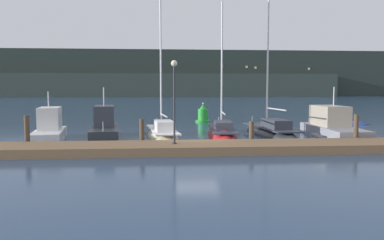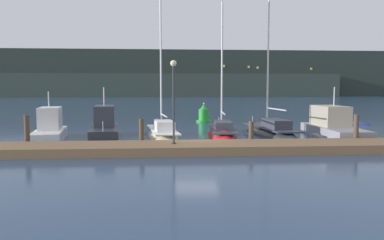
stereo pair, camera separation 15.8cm
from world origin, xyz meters
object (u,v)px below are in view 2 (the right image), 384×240
at_px(motorboat_berth_6, 333,132).
at_px(dock_lamppost, 174,89).
at_px(sailboat_berth_5, 271,133).
at_px(rowboat_adrift, 356,125).
at_px(motorboat_berth_1, 50,134).
at_px(sailboat_berth_3, 163,135).
at_px(sailboat_berth_4, 222,135).
at_px(motorboat_berth_2, 105,132).
at_px(channel_buoy, 204,115).

height_order(motorboat_berth_6, dock_lamppost, dock_lamppost).
xyz_separation_m(sailboat_berth_5, motorboat_berth_6, (3.93, -1.31, 0.22)).
bearing_deg(rowboat_adrift, motorboat_berth_1, -162.19).
bearing_deg(motorboat_berth_1, sailboat_berth_3, 1.86).
relative_size(motorboat_berth_1, rowboat_adrift, 2.39).
relative_size(sailboat_berth_4, motorboat_berth_6, 1.35).
bearing_deg(dock_lamppost, motorboat_berth_6, 25.45).
relative_size(sailboat_berth_3, sailboat_berth_4, 1.15).
bearing_deg(sailboat_berth_5, motorboat_berth_1, -175.94).
height_order(motorboat_berth_2, rowboat_adrift, motorboat_berth_2).
bearing_deg(sailboat_berth_4, dock_lamppost, -120.33).
distance_m(motorboat_berth_2, motorboat_berth_6, 15.40).
height_order(sailboat_berth_3, sailboat_berth_4, sailboat_berth_3).
relative_size(motorboat_berth_2, sailboat_berth_4, 0.64).
bearing_deg(motorboat_berth_2, sailboat_berth_5, 2.35).
bearing_deg(sailboat_berth_4, motorboat_berth_1, -177.77).
distance_m(channel_buoy, dock_lamppost, 17.54).
xyz_separation_m(sailboat_berth_4, sailboat_berth_5, (3.53, 0.61, 0.03)).
distance_m(motorboat_berth_6, channel_buoy, 14.03).
bearing_deg(sailboat_berth_5, motorboat_berth_2, -177.65).
distance_m(motorboat_berth_2, channel_buoy, 13.49).
relative_size(sailboat_berth_4, rowboat_adrift, 4.05).
relative_size(sailboat_berth_3, dock_lamppost, 2.69).
bearing_deg(dock_lamppost, sailboat_berth_5, 42.96).
xyz_separation_m(motorboat_berth_1, channel_buoy, (11.23, 11.57, 0.34)).
bearing_deg(motorboat_berth_2, rowboat_adrift, 19.04).
xyz_separation_m(motorboat_berth_2, dock_lamppost, (4.46, -6.03, 2.88)).
distance_m(sailboat_berth_5, dock_lamppost, 10.04).
distance_m(motorboat_berth_1, sailboat_berth_5, 14.88).
relative_size(sailboat_berth_3, motorboat_berth_6, 1.56).
height_order(motorboat_berth_6, channel_buoy, motorboat_berth_6).
relative_size(sailboat_berth_5, dock_lamppost, 2.87).
height_order(sailboat_berth_3, rowboat_adrift, sailboat_berth_3).
xyz_separation_m(motorboat_berth_2, motorboat_berth_6, (15.37, -0.84, -0.07)).
distance_m(motorboat_berth_1, dock_lamppost, 10.01).
bearing_deg(motorboat_berth_2, sailboat_berth_3, -5.14).
distance_m(sailboat_berth_5, channel_buoy, 11.14).
xyz_separation_m(sailboat_berth_4, motorboat_berth_6, (7.47, -0.69, 0.25)).
height_order(sailboat_berth_5, dock_lamppost, sailboat_berth_5).
bearing_deg(sailboat_berth_3, motorboat_berth_1, -178.14).
bearing_deg(motorboat_berth_2, sailboat_berth_4, -1.04).
height_order(motorboat_berth_1, sailboat_berth_4, sailboat_berth_4).
xyz_separation_m(motorboat_berth_1, sailboat_berth_3, (7.27, 0.24, -0.19)).
bearing_deg(sailboat_berth_4, sailboat_berth_5, 9.84).
bearing_deg(rowboat_adrift, channel_buoy, 164.86).
xyz_separation_m(channel_buoy, dock_lamppost, (-3.36, -17.01, 2.60)).
height_order(motorboat_berth_2, motorboat_berth_6, motorboat_berth_6).
bearing_deg(dock_lamppost, sailboat_berth_3, 96.05).
bearing_deg(sailboat_berth_4, sailboat_berth_3, -177.11).
height_order(motorboat_berth_1, motorboat_berth_6, motorboat_berth_6).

